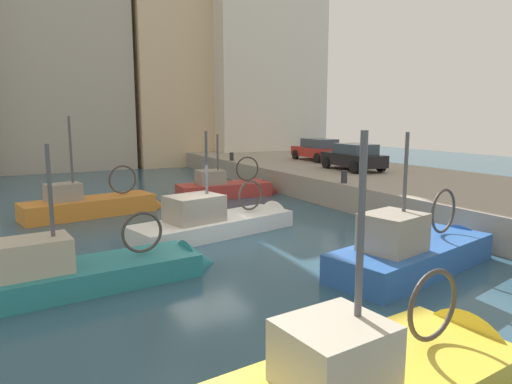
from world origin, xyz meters
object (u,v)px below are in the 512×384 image
(fishing_boat_white, at_px, (222,228))
(fishing_boat_red, at_px, (230,194))
(fishing_boat_blue, at_px, (418,263))
(parked_car_black, at_px, (354,157))
(fishing_boat_teal, at_px, (93,281))
(mooring_bollard_mid, at_px, (344,177))
(parked_car_red, at_px, (318,150))
(fishing_boat_orange, at_px, (97,212))
(mooring_bollard_north, at_px, (232,156))

(fishing_boat_white, bearing_deg, fishing_boat_red, 63.53)
(fishing_boat_blue, distance_m, parked_car_black, 13.30)
(fishing_boat_teal, bearing_deg, mooring_bollard_mid, 22.38)
(fishing_boat_teal, xyz_separation_m, parked_car_red, (16.66, 14.00, 1.82))
(fishing_boat_teal, distance_m, parked_car_red, 21.84)
(fishing_boat_teal, distance_m, parked_car_black, 17.43)
(fishing_boat_blue, xyz_separation_m, parked_car_black, (6.91, 11.23, 1.80))
(fishing_boat_teal, xyz_separation_m, parked_car_black, (15.13, 8.47, 1.82))
(fishing_boat_orange, xyz_separation_m, fishing_boat_red, (6.95, 1.59, 0.02))
(fishing_boat_orange, relative_size, fishing_boat_red, 1.12)
(parked_car_red, bearing_deg, fishing_boat_orange, -160.79)
(fishing_boat_red, distance_m, parked_car_red, 9.19)
(fishing_boat_orange, height_order, fishing_boat_teal, fishing_boat_orange)
(parked_car_red, bearing_deg, fishing_boat_teal, -139.95)
(fishing_boat_orange, xyz_separation_m, parked_car_black, (13.64, -0.25, 1.84))
(fishing_boat_orange, height_order, mooring_bollard_mid, fishing_boat_orange)
(fishing_boat_red, height_order, parked_car_black, fishing_boat_red)
(fishing_boat_red, height_order, mooring_bollard_north, fishing_boat_red)
(fishing_boat_white, relative_size, parked_car_black, 1.72)
(fishing_boat_orange, relative_size, fishing_boat_teal, 0.93)
(fishing_boat_orange, distance_m, mooring_bollard_mid, 10.89)
(fishing_boat_blue, bearing_deg, mooring_bollard_mid, 66.10)
(fishing_boat_white, distance_m, fishing_boat_orange, 6.35)
(fishing_boat_red, distance_m, parked_car_black, 7.17)
(fishing_boat_white, distance_m, mooring_bollard_mid, 6.79)
(fishing_boat_orange, height_order, parked_car_red, fishing_boat_orange)
(fishing_boat_orange, bearing_deg, parked_car_black, -1.05)
(fishing_boat_orange, height_order, fishing_boat_blue, fishing_boat_orange)
(fishing_boat_blue, relative_size, parked_car_black, 1.57)
(fishing_boat_blue, height_order, parked_car_black, fishing_boat_blue)
(fishing_boat_white, bearing_deg, fishing_boat_blue, -62.65)
(parked_car_red, height_order, mooring_bollard_north, parked_car_red)
(fishing_boat_orange, bearing_deg, parked_car_red, 19.21)
(fishing_boat_blue, xyz_separation_m, fishing_boat_red, (0.22, 13.07, -0.03))
(fishing_boat_blue, height_order, fishing_boat_teal, fishing_boat_blue)
(fishing_boat_blue, bearing_deg, mooring_bollard_north, 80.32)
(parked_car_black, height_order, mooring_bollard_mid, parked_car_black)
(fishing_boat_white, relative_size, fishing_boat_blue, 1.09)
(mooring_bollard_mid, bearing_deg, fishing_boat_orange, 158.47)
(fishing_boat_white, relative_size, fishing_boat_orange, 1.11)
(fishing_boat_blue, bearing_deg, fishing_boat_red, 89.02)
(mooring_bollard_mid, bearing_deg, parked_car_black, 46.05)
(fishing_boat_white, height_order, mooring_bollard_north, fishing_boat_white)
(fishing_boat_teal, bearing_deg, mooring_bollard_north, 55.43)
(parked_car_black, height_order, mooring_bollard_north, parked_car_black)
(fishing_boat_orange, relative_size, parked_car_black, 1.55)
(parked_car_red, relative_size, mooring_bollard_north, 7.98)
(mooring_bollard_north, bearing_deg, fishing_boat_teal, -124.57)
(fishing_boat_blue, bearing_deg, fishing_boat_teal, 161.47)
(fishing_boat_orange, bearing_deg, mooring_bollard_mid, -21.53)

